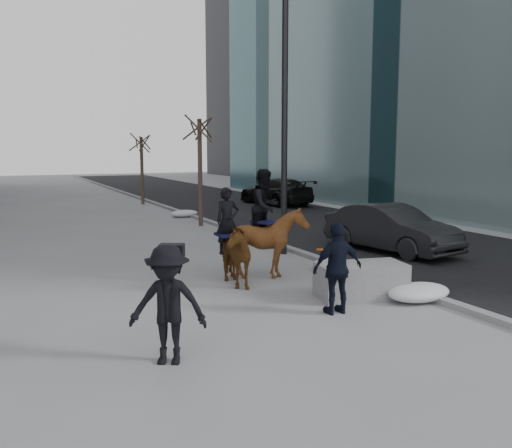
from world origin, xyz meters
name	(u,v)px	position (x,y,z in m)	size (l,w,h in m)	color
ground	(282,305)	(0.00, 0.00, 0.00)	(120.00, 120.00, 0.00)	gray
road	(315,223)	(7.00, 10.00, 0.01)	(8.00, 90.00, 0.01)	black
curb	(228,228)	(3.00, 10.00, 0.06)	(0.25, 90.00, 0.12)	gray
planter	(361,280)	(1.78, -0.19, 0.37)	(1.83, 0.91, 0.73)	#939496
car_near	(391,228)	(5.71, 3.63, 0.72)	(1.53, 4.38, 1.44)	black
car_far	(276,191)	(9.10, 17.60, 0.74)	(2.08, 5.11, 1.48)	black
tree_near	(200,167)	(2.40, 11.40, 2.38)	(1.20, 1.20, 4.77)	#3B2923
tree_far	(142,167)	(2.40, 21.01, 2.09)	(1.20, 1.20, 4.19)	#362620
mounted_left	(230,249)	(-0.29, 1.98, 0.84)	(0.85, 1.76, 2.24)	#49280E
mounted_right	(267,235)	(0.82, 2.28, 1.06)	(1.89, 1.98, 2.63)	#4E250F
feeder	(338,268)	(0.70, -0.91, 0.88)	(1.05, 0.88, 1.75)	black
camera_crew	(168,304)	(-2.89, -1.87, 0.89)	(1.31, 1.12, 1.75)	black
lamppost	(284,83)	(2.60, 4.76, 4.99)	(0.25, 0.92, 9.09)	black
snow_piles	(276,245)	(2.70, 5.36, 0.16)	(1.43, 16.25, 0.36)	silver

